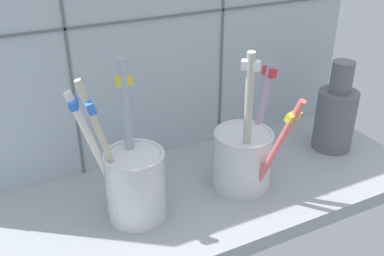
{
  "coord_description": "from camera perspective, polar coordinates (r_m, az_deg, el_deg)",
  "views": [
    {
      "loc": [
        -20.58,
        -41.72,
        36.3
      ],
      "look_at": [
        0.0,
        -0.9,
        12.01
      ],
      "focal_mm": 41.87,
      "sensor_mm": 36.0,
      "label": 1
    }
  ],
  "objects": [
    {
      "name": "toothbrush_cup_left",
      "position": [
        0.52,
        -7.46,
        -6.58
      ],
      "size": [
        9.79,
        7.03,
        18.67
      ],
      "color": "silver",
      "rests_on": "counter_slab"
    },
    {
      "name": "toothbrush_cup_right",
      "position": [
        0.58,
        6.64,
        -3.39
      ],
      "size": [
        9.05,
        12.45,
        19.16
      ],
      "color": "silver",
      "rests_on": "counter_slab"
    },
    {
      "name": "counter_slab",
      "position": [
        0.58,
        -0.4,
        -9.21
      ],
      "size": [
        64.0,
        22.0,
        2.0
      ],
      "primitive_type": "cube",
      "color": "#9EA3A8",
      "rests_on": "ground"
    },
    {
      "name": "ceramic_vase",
      "position": [
        0.69,
        17.83,
        1.65
      ],
      "size": [
        5.76,
        5.76,
        13.52
      ],
      "color": "slate",
      "rests_on": "counter_slab"
    },
    {
      "name": "tile_wall_back",
      "position": [
        0.59,
        -5.82,
        14.35
      ],
      "size": [
        64.0,
        2.2,
        45.0
      ],
      "color": "#B2C1CC",
      "rests_on": "ground"
    }
  ]
}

